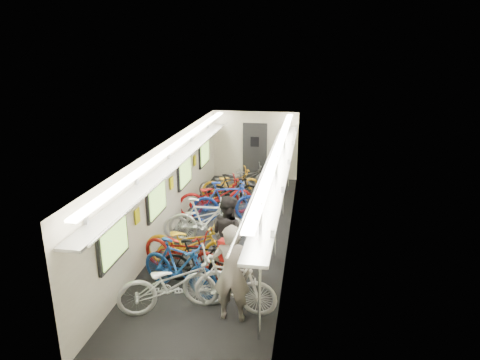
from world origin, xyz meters
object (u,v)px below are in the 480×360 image
(bicycle_0, at_px, (176,283))
(backpack, at_px, (227,251))
(passenger_mid, at_px, (228,234))
(bicycle_1, at_px, (180,266))
(passenger_near, at_px, (231,273))

(bicycle_0, distance_m, backpack, 1.19)
(bicycle_0, relative_size, passenger_mid, 1.24)
(bicycle_1, height_order, passenger_near, passenger_near)
(passenger_mid, distance_m, backpack, 1.68)
(bicycle_1, height_order, backpack, backpack)
(bicycle_1, bearing_deg, passenger_mid, -17.99)
(bicycle_0, relative_size, backpack, 5.48)
(passenger_near, bearing_deg, bicycle_1, -31.62)
(bicycle_0, distance_m, passenger_near, 1.09)
(bicycle_0, height_order, passenger_near, passenger_near)
(passenger_near, height_order, backpack, passenger_near)
(bicycle_1, xyz_separation_m, backpack, (1.05, -0.64, 0.75))
(bicycle_0, bearing_deg, passenger_near, -118.82)
(passenger_near, height_order, passenger_mid, passenger_near)
(passenger_near, relative_size, backpack, 4.69)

